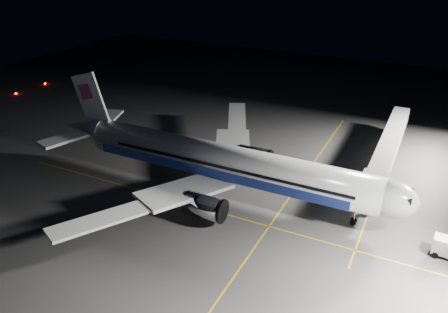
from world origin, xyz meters
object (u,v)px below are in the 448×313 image
(jet_bridge, at_px, (388,149))
(baggage_tug, at_px, (234,148))
(airliner, at_px, (219,161))
(safety_cone_b, at_px, (269,187))
(safety_cone_c, at_px, (220,147))
(safety_cone_a, at_px, (265,161))

(jet_bridge, distance_m, baggage_tug, 27.60)
(airliner, bearing_deg, safety_cone_b, 29.48)
(airliner, bearing_deg, jet_bridge, 38.04)
(jet_bridge, relative_size, safety_cone_c, 53.42)
(baggage_tug, height_order, safety_cone_a, baggage_tug)
(jet_bridge, bearing_deg, safety_cone_a, -163.91)
(safety_cone_a, bearing_deg, baggage_tug, 168.85)
(baggage_tug, xyz_separation_m, safety_cone_c, (-3.00, 0.30, -0.58))
(airliner, height_order, safety_cone_b, airliner)
(safety_cone_b, xyz_separation_m, safety_cone_c, (-14.00, 10.00, 0.02))
(baggage_tug, bearing_deg, safety_cone_b, -60.58)
(baggage_tug, height_order, safety_cone_b, baggage_tug)
(airliner, distance_m, safety_cone_c, 16.35)
(jet_bridge, bearing_deg, airliner, -141.96)
(airliner, bearing_deg, safety_cone_c, 116.32)
(airliner, distance_m, safety_cone_b, 9.47)
(airliner, height_order, jet_bridge, airliner)
(airliner, relative_size, safety_cone_c, 95.47)
(airliner, height_order, baggage_tug, airliner)
(baggage_tug, bearing_deg, airliner, -93.19)
(safety_cone_a, relative_size, safety_cone_b, 0.98)
(baggage_tug, bearing_deg, jet_bridge, -10.01)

